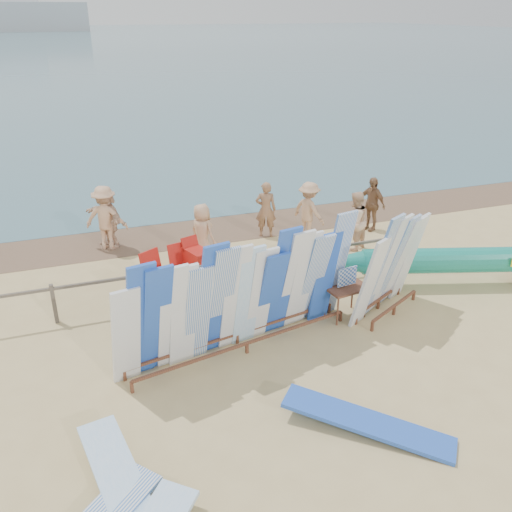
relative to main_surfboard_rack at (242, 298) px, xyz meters
name	(u,v)px	position (x,y,z in m)	size (l,w,h in m)	color
ground	(180,387)	(-1.41, -0.78, -1.11)	(160.00, 160.00, 0.00)	tan
ocean	(56,39)	(-1.41, 127.22, -1.11)	(320.00, 240.00, 0.02)	#416774
wet_sand_strip	(127,238)	(-1.41, 6.42, -1.11)	(40.00, 2.60, 0.01)	brown
distant_ship	(7,12)	(-13.41, 179.22, 4.20)	(45.00, 8.00, 14.00)	#999EA3
fence	(149,281)	(-1.41, 2.22, -0.48)	(12.08, 0.08, 0.90)	#665B4D
main_surfboard_rack	(242,298)	(0.00, 0.00, 0.00)	(4.99, 1.56, 2.49)	brown
side_surfboard_rack	(390,267)	(3.41, 0.28, -0.02)	(2.13, 1.47, 2.44)	brown
outrigger_canoe	(458,262)	(5.65, 0.83, -0.49)	(6.68, 2.57, 0.97)	brown
vendor_table	(345,300)	(2.47, 0.42, -0.72)	(0.96, 0.74, 1.17)	brown
flat_board_d	(366,431)	(1.14, -2.83, -1.11)	(0.56, 2.70, 0.07)	blue
flat_board_a	(125,501)	(-2.62, -2.93, -1.11)	(0.56, 2.70, 0.07)	#98C7F3
beach_chair_left	(184,270)	(-0.42, 3.26, -0.85)	(0.69, 0.71, 0.90)	red
beach_chair_right	(157,277)	(-1.11, 3.13, -0.85)	(0.77, 0.77, 0.88)	red
stroller	(197,264)	(-0.10, 3.20, -0.69)	(0.74, 0.88, 1.04)	red
beachgoer_9	(309,211)	(3.55, 4.72, -0.27)	(1.08, 0.45, 1.67)	tan
beachgoer_6	(202,233)	(0.31, 4.25, -0.33)	(0.76, 0.36, 1.56)	tan
beachgoer_5	(108,217)	(-1.91, 6.04, -0.26)	(1.57, 0.51, 1.69)	beige
beachgoer_8	(355,221)	(4.40, 3.57, -0.29)	(0.80, 0.38, 1.64)	beige
beachgoer_3	(106,218)	(-1.96, 5.89, -0.21)	(1.16, 0.48, 1.79)	tan
beachgoer_7	(266,210)	(2.45, 5.26, -0.29)	(0.60, 0.33, 1.64)	#8C6042
beachgoer_10	(371,204)	(5.59, 4.72, -0.30)	(0.95, 0.41, 1.62)	#8C6042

